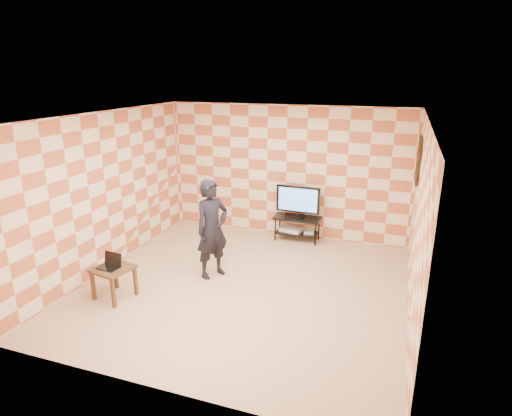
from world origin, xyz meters
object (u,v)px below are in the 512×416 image
(tv_stand, at_px, (297,223))
(person, at_px, (212,229))
(tv, at_px, (298,200))
(side_table, at_px, (113,273))

(tv_stand, relative_size, person, 0.57)
(person, bearing_deg, tv, 4.59)
(tv_stand, relative_size, side_table, 1.53)
(tv, bearing_deg, person, -115.56)
(tv, xyz_separation_m, person, (-0.96, -2.01, -0.02))
(tv_stand, xyz_separation_m, person, (-0.96, -2.01, 0.47))
(side_table, bearing_deg, person, 46.55)
(person, bearing_deg, tv_stand, 4.62)
(tv_stand, xyz_separation_m, tv, (0.00, -0.00, 0.49))
(tv, relative_size, side_table, 1.44)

